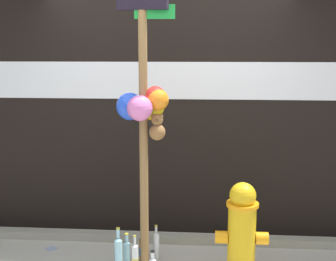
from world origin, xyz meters
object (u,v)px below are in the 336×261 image
bottle_0 (118,253)px  bottle_2 (143,248)px  bottle_3 (135,259)px  bottle_5 (127,252)px  fire_hydrant (242,229)px  memorial_post (145,93)px  bottle_1 (156,245)px

bottle_0 → bottle_2: 0.30m
bottle_3 → bottle_5: size_ratio=1.16×
bottle_3 → bottle_5: bottle_3 is taller
fire_hydrant → bottle_2: 0.97m
memorial_post → bottle_0: size_ratio=6.48×
fire_hydrant → bottle_3: fire_hydrant is taller
bottle_5 → memorial_post: bearing=14.6°
bottle_3 → bottle_0: bearing=169.9°
bottle_1 → bottle_3: size_ratio=0.94×
memorial_post → bottle_5: bearing=-165.4°
fire_hydrant → bottle_0: (-1.09, -0.00, -0.26)m
fire_hydrant → bottle_0: size_ratio=2.07×
bottle_1 → bottle_0: bearing=-138.0°
fire_hydrant → bottle_0: fire_hydrant is taller
bottle_1 → bottle_2: bearing=-157.7°
fire_hydrant → bottle_0: bearing=-179.8°
bottle_0 → bottle_3: size_ratio=1.15×
fire_hydrant → bottle_3: 0.98m
bottle_2 → bottle_1: bearing=22.3°
memorial_post → fire_hydrant: (0.86, -0.17, -1.17)m
bottle_2 → bottle_3: 0.26m
bottle_2 → bottle_3: (-0.04, -0.26, 0.01)m
bottle_1 → bottle_5: (-0.26, -0.16, -0.01)m
bottle_1 → bottle_2: (-0.12, -0.05, -0.02)m
fire_hydrant → bottle_2: bearing=165.8°
memorial_post → bottle_2: size_ratio=7.92×
memorial_post → bottle_2: 1.47m
memorial_post → bottle_3: 1.47m
fire_hydrant → bottle_0: 1.12m
bottle_0 → fire_hydrant: bearing=0.2°
bottle_3 → bottle_5: (-0.10, 0.15, -0.01)m
bottle_5 → bottle_2: bearing=37.9°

